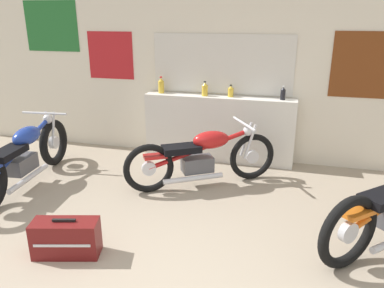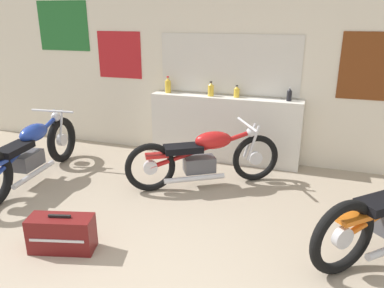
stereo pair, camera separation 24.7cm
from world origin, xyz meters
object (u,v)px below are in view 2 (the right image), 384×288
at_px(bottle_center, 237,92).
at_px(motorcycle_red, 205,156).
at_px(bottle_left_center, 211,90).
at_px(bottle_right_center, 289,95).
at_px(hard_case_darkred, 62,234).
at_px(bottle_leftmost, 168,85).
at_px(motorcycle_blue, 31,152).

distance_m(bottle_center, motorcycle_red, 1.17).
distance_m(bottle_left_center, bottle_right_center, 1.09).
xyz_separation_m(bottle_left_center, bottle_right_center, (1.09, 0.02, -0.01)).
relative_size(bottle_right_center, hard_case_darkred, 0.31).
bearing_deg(bottle_left_center, bottle_right_center, 1.00).
relative_size(bottle_leftmost, hard_case_darkred, 0.39).
bearing_deg(bottle_left_center, motorcycle_blue, -142.45).
bearing_deg(bottle_leftmost, hard_case_darkred, -89.30).
relative_size(bottle_left_center, bottle_right_center, 1.10).
distance_m(bottle_left_center, motorcycle_red, 1.16).
height_order(bottle_left_center, hard_case_darkred, bottle_left_center).
distance_m(bottle_leftmost, bottle_right_center, 1.76).
distance_m(bottle_right_center, hard_case_darkred, 3.32).
xyz_separation_m(bottle_leftmost, motorcycle_blue, (-1.28, -1.54, -0.67)).
height_order(bottle_right_center, motorcycle_blue, bottle_right_center).
height_order(bottle_center, motorcycle_red, bottle_center).
distance_m(bottle_leftmost, hard_case_darkred, 2.86).
bearing_deg(hard_case_darkred, motorcycle_red, 64.39).
bearing_deg(motorcycle_blue, hard_case_darkred, -41.61).
xyz_separation_m(bottle_center, motorcycle_blue, (-2.33, -1.54, -0.64)).
bearing_deg(bottle_left_center, bottle_leftmost, 177.00).
height_order(bottle_right_center, hard_case_darkred, bottle_right_center).
xyz_separation_m(motorcycle_red, hard_case_darkred, (-0.84, -1.75, -0.22)).
bearing_deg(motorcycle_red, bottle_leftmost, 131.99).
height_order(bottle_left_center, bottle_right_center, bottle_left_center).
distance_m(bottle_left_center, hard_case_darkred, 2.89).
xyz_separation_m(bottle_right_center, hard_case_darkred, (-1.73, -2.70, -0.88)).
bearing_deg(motorcycle_red, hard_case_darkred, -115.61).
height_order(motorcycle_blue, hard_case_darkred, motorcycle_blue).
distance_m(bottle_right_center, motorcycle_red, 1.46).
height_order(bottle_center, hard_case_darkred, bottle_center).
height_order(bottle_center, motorcycle_blue, bottle_center).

